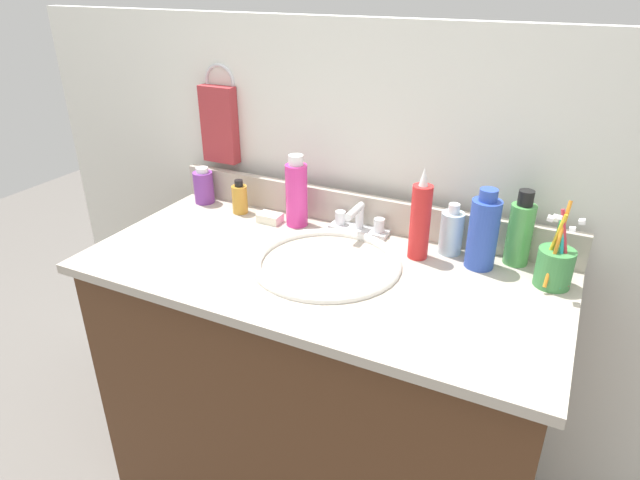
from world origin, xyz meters
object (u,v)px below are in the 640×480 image
(hand_towel, at_px, (219,125))
(bottle_shampoo_blue, at_px, (483,232))
(bottle_toner_green, at_px, (520,232))
(soap_bar, at_px, (270,218))
(bottle_soap_pink, at_px, (297,193))
(bottle_spray_red, at_px, (420,220))
(bottle_oil_amber, at_px, (240,198))
(cup_green, at_px, (555,265))
(bottle_cream_purple, at_px, (204,186))
(bottle_gel_clear, at_px, (451,232))
(faucet, at_px, (359,223))

(hand_towel, bearing_deg, bottle_shampoo_blue, -7.69)
(bottle_toner_green, distance_m, soap_bar, 0.65)
(hand_towel, distance_m, bottle_soap_pink, 0.34)
(bottle_spray_red, distance_m, bottle_oil_amber, 0.54)
(bottle_spray_red, height_order, cup_green, bottle_spray_red)
(bottle_shampoo_blue, relative_size, bottle_soap_pink, 0.98)
(bottle_oil_amber, distance_m, soap_bar, 0.12)
(bottle_cream_purple, bearing_deg, bottle_shampoo_blue, -2.57)
(bottle_shampoo_blue, distance_m, bottle_gel_clear, 0.09)
(cup_green, bearing_deg, bottle_cream_purple, 176.81)
(cup_green, height_order, soap_bar, cup_green)
(hand_towel, bearing_deg, bottle_toner_green, -3.42)
(bottle_cream_purple, xyz_separation_m, bottle_spray_red, (0.67, -0.06, 0.05))
(hand_towel, xyz_separation_m, soap_bar, (0.23, -0.11, -0.21))
(bottle_spray_red, bearing_deg, bottle_gel_clear, 41.76)
(faucet, height_order, bottle_gel_clear, bottle_gel_clear)
(faucet, xyz_separation_m, bottle_gel_clear, (0.24, -0.01, 0.03))
(bottle_shampoo_blue, bearing_deg, bottle_soap_pink, 177.98)
(bottle_oil_amber, distance_m, cup_green, 0.84)
(faucet, bearing_deg, cup_green, -7.22)
(hand_towel, height_order, bottle_toner_green, hand_towel)
(bottle_gel_clear, height_order, bottle_toner_green, bottle_toner_green)
(faucet, height_order, bottle_oil_amber, bottle_oil_amber)
(faucet, relative_size, bottle_soap_pink, 0.82)
(bottle_toner_green, bearing_deg, cup_green, -39.90)
(bottle_gel_clear, bearing_deg, bottle_toner_green, 6.46)
(bottle_gel_clear, bearing_deg, hand_towel, 174.47)
(bottle_gel_clear, relative_size, cup_green, 0.65)
(hand_towel, distance_m, bottle_toner_green, 0.88)
(hand_towel, xyz_separation_m, bottle_toner_green, (0.87, -0.05, -0.14))
(bottle_cream_purple, bearing_deg, bottle_spray_red, -4.71)
(bottle_spray_red, xyz_separation_m, cup_green, (0.30, 0.00, -0.05))
(faucet, distance_m, bottle_oil_amber, 0.36)
(bottle_spray_red, height_order, soap_bar, bottle_spray_red)
(bottle_cream_purple, distance_m, bottle_gel_clear, 0.74)
(bottle_soap_pink, bearing_deg, bottle_cream_purple, 176.61)
(faucet, distance_m, soap_bar, 0.25)
(bottle_soap_pink, height_order, cup_green, same)
(bottle_cream_purple, bearing_deg, bottle_soap_pink, -3.39)
(hand_towel, bearing_deg, soap_bar, -25.64)
(bottle_oil_amber, bearing_deg, bottle_toner_green, 2.78)
(bottle_spray_red, height_order, bottle_toner_green, bottle_spray_red)
(bottle_cream_purple, distance_m, soap_bar, 0.25)
(bottle_shampoo_blue, distance_m, bottle_toner_green, 0.09)
(hand_towel, relative_size, bottle_spray_red, 0.97)
(bottle_shampoo_blue, distance_m, bottle_spray_red, 0.14)
(bottle_cream_purple, xyz_separation_m, bottle_shampoo_blue, (0.82, -0.04, 0.04))
(bottle_soap_pink, xyz_separation_m, bottle_gel_clear, (0.41, 0.02, -0.04))
(hand_towel, xyz_separation_m, bottle_spray_red, (0.65, -0.13, -0.12))
(bottle_gel_clear, relative_size, bottle_oil_amber, 1.31)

